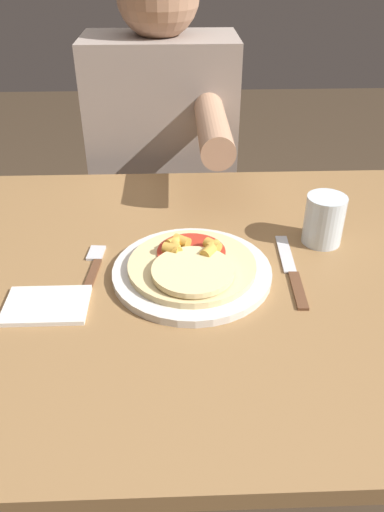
# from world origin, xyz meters

# --- Properties ---
(ground_plane) EXTENTS (8.00, 8.00, 0.00)m
(ground_plane) POSITION_xyz_m (0.00, 0.00, 0.00)
(ground_plane) COLOR #423323
(dining_table) EXTENTS (1.16, 0.83, 0.78)m
(dining_table) POSITION_xyz_m (0.00, 0.00, 0.65)
(dining_table) COLOR olive
(dining_table) RESTS_ON ground_plane
(plate) EXTENTS (0.27, 0.27, 0.01)m
(plate) POSITION_xyz_m (-0.05, -0.01, 0.78)
(plate) COLOR silver
(plate) RESTS_ON dining_table
(pizza) EXTENTS (0.22, 0.22, 0.04)m
(pizza) POSITION_xyz_m (-0.05, -0.02, 0.80)
(pizza) COLOR #E0C689
(pizza) RESTS_ON plate
(fork) EXTENTS (0.03, 0.18, 0.00)m
(fork) POSITION_xyz_m (-0.22, 0.01, 0.78)
(fork) COLOR brown
(fork) RESTS_ON dining_table
(knife) EXTENTS (0.03, 0.22, 0.00)m
(knife) POSITION_xyz_m (0.13, -0.01, 0.78)
(knife) COLOR brown
(knife) RESTS_ON dining_table
(drinking_glass) EXTENTS (0.07, 0.07, 0.09)m
(drinking_glass) POSITION_xyz_m (0.20, 0.09, 0.82)
(drinking_glass) COLOR silver
(drinking_glass) RESTS_ON dining_table
(napkin) EXTENTS (0.13, 0.09, 0.01)m
(napkin) POSITION_xyz_m (-0.28, -0.09, 0.78)
(napkin) COLOR silver
(napkin) RESTS_ON dining_table
(person_diner) EXTENTS (0.39, 0.52, 1.25)m
(person_diner) POSITION_xyz_m (-0.10, 0.59, 0.73)
(person_diner) COLOR #2D2D38
(person_diner) RESTS_ON ground_plane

